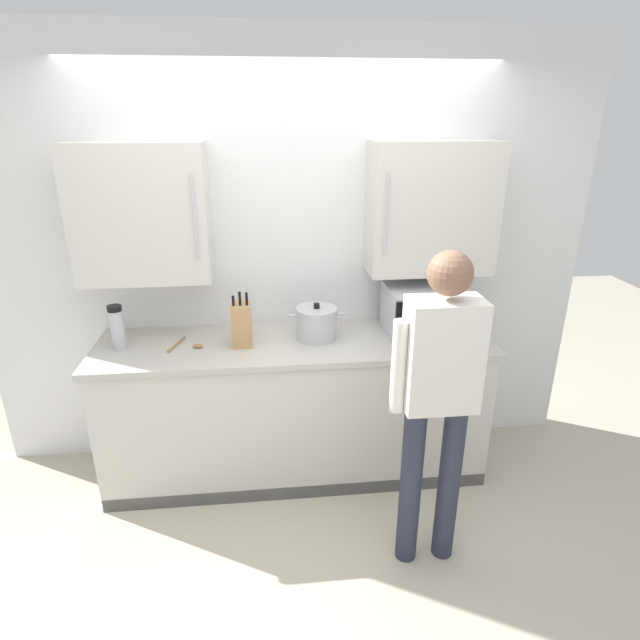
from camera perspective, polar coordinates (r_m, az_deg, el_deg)
The scene contains 9 objects.
ground_plane at distance 2.92m, azimuth -1.26°, elevation -27.05°, with size 9.86×9.86×0.00m, color #B7AD99.
back_wall_tiled at distance 3.26m, azimuth -3.33°, elevation 8.04°, with size 3.85×0.44×2.68m.
counter_unit at distance 3.34m, azimuth -2.69°, elevation -9.67°, with size 2.38×0.65×0.93m.
microwave_oven at distance 3.24m, azimuth 11.30°, elevation 0.97°, with size 0.48×0.41×0.30m.
knife_block at distance 3.06m, azimuth -8.68°, elevation -0.44°, with size 0.11×0.15×0.34m.
thermos_flask at distance 3.18m, azimuth -21.55°, elevation -0.77°, with size 0.08×0.08×0.27m.
wooden_spoon at distance 3.14m, azimuth -14.45°, elevation -2.68°, with size 0.21×0.21×0.02m.
stock_pot at distance 3.12m, azimuth -0.37°, elevation -0.35°, with size 0.34×0.25×0.23m.
person_figure at distance 2.50m, azimuth 12.98°, elevation -7.42°, with size 0.45×0.62×1.67m.
Camera 1 is at (-0.15, -1.93, 2.19)m, focal length 28.89 mm.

